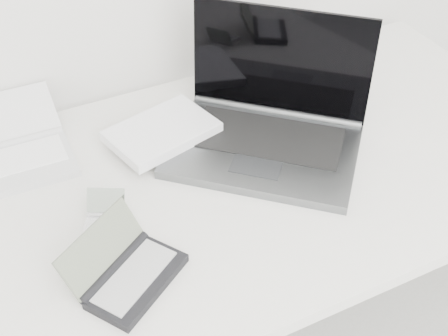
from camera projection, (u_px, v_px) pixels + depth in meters
name	position (u px, v px, depth m)	size (l,w,h in m)	color
desk	(228.00, 189.00, 1.41)	(1.60, 0.80, 0.73)	white
laptop_large	(249.00, 126.00, 1.43)	(0.59, 0.52, 0.29)	slate
netbook_open_white	(15.00, 151.00, 1.41)	(0.24, 0.31, 0.07)	silver
pda_silver	(104.00, 220.00, 1.25)	(0.11, 0.12, 0.06)	silver
palmtop_charcoal	(127.00, 272.00, 1.14)	(0.24, 0.23, 0.10)	black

